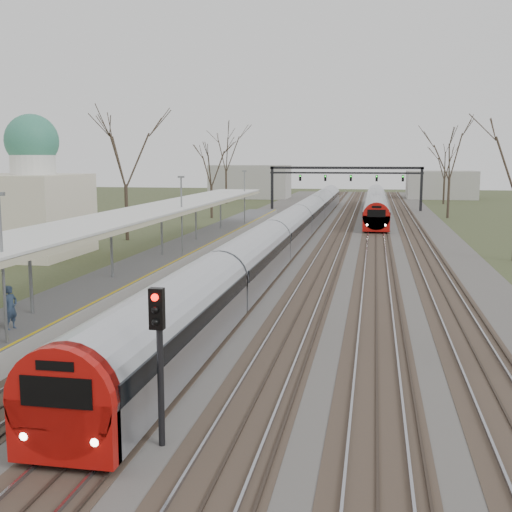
{
  "coord_description": "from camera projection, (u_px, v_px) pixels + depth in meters",
  "views": [
    {
      "loc": [
        4.26,
        -4.9,
        7.12
      ],
      "look_at": [
        -1.86,
        28.27,
        2.0
      ],
      "focal_mm": 45.0,
      "sensor_mm": 36.0,
      "label": 1
    }
  ],
  "objects": [
    {
      "name": "passenger",
      "position": [
        11.0,
        308.0,
        23.09
      ],
      "size": [
        0.51,
        0.66,
        1.62
      ],
      "primitive_type": "imported",
      "rotation": [
        0.0,
        0.0,
        1.35
      ],
      "color": "#2C3E57",
      "rests_on": "platform"
    },
    {
      "name": "signal_post",
      "position": [
        159.0,
        343.0,
        15.41
      ],
      "size": [
        0.35,
        0.45,
        4.1
      ],
      "color": "black",
      "rests_on": "ground"
    },
    {
      "name": "train_far",
      "position": [
        376.0,
        203.0,
        82.12
      ],
      "size": [
        2.62,
        45.21,
        3.05
      ],
      "color": "#B3B7BE",
      "rests_on": "ground"
    },
    {
      "name": "train_near",
      "position": [
        298.0,
        222.0,
        57.81
      ],
      "size": [
        2.62,
        90.21,
        3.05
      ],
      "color": "#B3B7BE",
      "rests_on": "ground"
    },
    {
      "name": "tree_west_far",
      "position": [
        125.0,
        148.0,
        55.11
      ],
      "size": [
        5.5,
        5.5,
        11.33
      ],
      "color": "#2D231C",
      "rests_on": "ground"
    },
    {
      "name": "signal_gantry",
      "position": [
        346.0,
        175.0,
        88.44
      ],
      "size": [
        21.0,
        0.59,
        6.08
      ],
      "color": "black",
      "rests_on": "ground"
    },
    {
      "name": "platform",
      "position": [
        179.0,
        255.0,
        44.61
      ],
      "size": [
        3.5,
        69.0,
        1.0
      ],
      "primitive_type": "cube",
      "color": "#9E9B93",
      "rests_on": "ground"
    },
    {
      "name": "dome_building",
      "position": [
        14.0,
        206.0,
        46.88
      ],
      "size": [
        10.0,
        8.0,
        10.3
      ],
      "color": "beige",
      "rests_on": "ground"
    },
    {
      "name": "track_bed",
      "position": [
        330.0,
        235.0,
        60.02
      ],
      "size": [
        24.0,
        160.0,
        0.22
      ],
      "color": "#474442",
      "rests_on": "ground"
    },
    {
      "name": "canopy",
      "position": [
        156.0,
        211.0,
        39.71
      ],
      "size": [
        4.1,
        50.0,
        3.11
      ],
      "color": "slate",
      "rests_on": "platform"
    }
  ]
}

